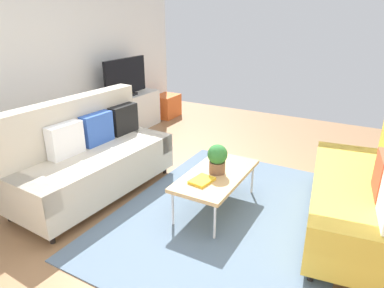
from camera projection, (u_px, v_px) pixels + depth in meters
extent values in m
plane|color=#936B47|center=(216.00, 205.00, 3.80)|extent=(7.68, 7.68, 0.00)
cube|color=white|center=(29.00, 56.00, 4.55)|extent=(6.40, 0.12, 2.90)
cube|color=slate|center=(230.00, 215.00, 3.61)|extent=(2.90, 2.20, 0.01)
cube|color=beige|center=(95.00, 169.00, 3.92)|extent=(1.94, 0.94, 0.44)
cube|color=beige|center=(71.00, 123.00, 3.90)|extent=(1.91, 0.30, 0.56)
cube|color=beige|center=(142.00, 138.00, 4.55)|extent=(0.24, 0.85, 0.22)
cube|color=beige|center=(25.00, 191.00, 3.21)|extent=(0.24, 0.85, 0.22)
cylinder|color=black|center=(165.00, 169.00, 4.53)|extent=(0.05, 0.05, 0.10)
cylinder|color=black|center=(52.00, 238.00, 3.16)|extent=(0.05, 0.05, 0.10)
cylinder|color=black|center=(126.00, 158.00, 4.87)|extent=(0.05, 0.05, 0.10)
cylinder|color=black|center=(10.00, 216.00, 3.50)|extent=(0.05, 0.05, 0.10)
cube|color=black|center=(124.00, 119.00, 4.37)|extent=(0.41, 0.16, 0.36)
cube|color=#3359B2|center=(97.00, 129.00, 4.02)|extent=(0.41, 0.16, 0.36)
cube|color=white|center=(65.00, 140.00, 3.66)|extent=(0.41, 0.16, 0.36)
cube|color=gold|center=(358.00, 201.00, 3.25)|extent=(2.00, 1.09, 0.44)
cube|color=gold|center=(367.00, 245.00, 2.47)|extent=(0.31, 0.86, 0.22)
cube|color=gold|center=(356.00, 158.00, 3.95)|extent=(0.31, 0.86, 0.22)
cylinder|color=black|center=(311.00, 276.00, 2.71)|extent=(0.05, 0.05, 0.10)
cylinder|color=black|center=(320.00, 181.00, 4.22)|extent=(0.05, 0.05, 0.10)
cylinder|color=black|center=(382.00, 191.00, 3.99)|extent=(0.05, 0.05, 0.10)
cube|color=tan|center=(216.00, 175.00, 3.60)|extent=(1.10, 0.56, 0.04)
cylinder|color=silver|center=(173.00, 209.00, 3.37)|extent=(0.02, 0.02, 0.38)
cylinder|color=silver|center=(217.00, 170.00, 4.18)|extent=(0.02, 0.02, 0.38)
cylinder|color=silver|center=(215.00, 222.00, 3.16)|extent=(0.02, 0.02, 0.38)
cylinder|color=silver|center=(252.00, 179.00, 3.97)|extent=(0.02, 0.02, 0.38)
cube|color=silver|center=(127.00, 114.00, 6.02)|extent=(1.40, 0.44, 0.64)
cube|color=black|center=(127.00, 95.00, 5.89)|extent=(0.36, 0.20, 0.04)
cube|color=black|center=(125.00, 76.00, 5.77)|extent=(1.00, 0.05, 0.60)
cube|color=orange|center=(167.00, 106.00, 6.91)|extent=(0.52, 0.40, 0.44)
cylinder|color=brown|center=(217.00, 167.00, 3.58)|extent=(0.17, 0.17, 0.13)
sphere|color=#2D7233|center=(217.00, 154.00, 3.53)|extent=(0.21, 0.21, 0.21)
cube|color=gold|center=(202.00, 181.00, 3.40)|extent=(0.26, 0.21, 0.03)
cylinder|color=#B24C4C|center=(100.00, 99.00, 5.43)|extent=(0.08, 0.08, 0.14)
cylinder|color=red|center=(110.00, 95.00, 5.49)|extent=(0.05, 0.05, 0.23)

